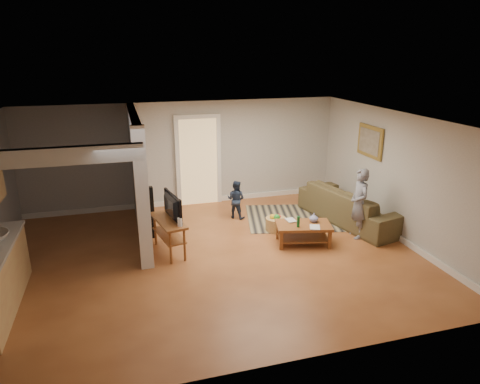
% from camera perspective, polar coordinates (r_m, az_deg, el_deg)
% --- Properties ---
extents(ground, '(7.50, 7.50, 0.00)m').
position_cam_1_polar(ground, '(7.99, -3.54, -8.57)').
color(ground, brown).
rests_on(ground, ground).
extents(room_shell, '(7.54, 6.02, 2.52)m').
position_cam_1_polar(room_shell, '(7.71, -12.20, 1.71)').
color(room_shell, '#A5A39E').
rests_on(room_shell, ground).
extents(area_rug, '(2.66, 2.19, 0.01)m').
position_cam_1_polar(area_rug, '(9.82, 7.91, -3.39)').
color(area_rug, black).
rests_on(area_rug, ground).
extents(sofa, '(1.55, 2.72, 0.75)m').
position_cam_1_polar(sofa, '(9.84, 14.47, -3.79)').
color(sofa, '#4E4827').
rests_on(sofa, ground).
extents(coffee_table, '(1.16, 0.84, 0.62)m').
position_cam_1_polar(coffee_table, '(8.44, 8.54, -4.80)').
color(coffee_table, brown).
rests_on(coffee_table, ground).
extents(tv_console, '(0.60, 1.11, 0.90)m').
position_cam_1_polar(tv_console, '(7.99, -9.43, -4.05)').
color(tv_console, brown).
rests_on(tv_console, ground).
extents(speaker_left, '(0.12, 0.12, 1.08)m').
position_cam_1_polar(speaker_left, '(8.72, -11.74, -2.69)').
color(speaker_left, black).
rests_on(speaker_left, ground).
extents(speaker_right, '(0.11, 0.11, 0.96)m').
position_cam_1_polar(speaker_right, '(8.95, -11.83, -2.55)').
color(speaker_right, black).
rests_on(speaker_right, ground).
extents(toy_basket, '(0.43, 0.43, 0.38)m').
position_cam_1_polar(toy_basket, '(9.03, 4.79, -4.19)').
color(toy_basket, '#A17E45').
rests_on(toy_basket, ground).
extents(child, '(0.39, 0.55, 1.43)m').
position_cam_1_polar(child, '(9.10, 15.22, -5.73)').
color(child, slate).
rests_on(child, ground).
extents(toddler, '(0.54, 0.52, 0.87)m').
position_cam_1_polar(toddler, '(9.74, -0.54, -3.42)').
color(toddler, '#1F2B42').
rests_on(toddler, ground).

